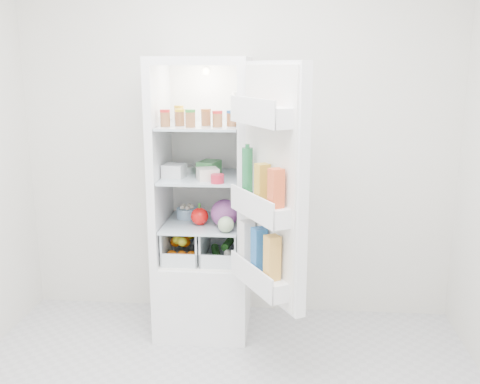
# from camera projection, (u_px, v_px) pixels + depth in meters

# --- Properties ---
(room_walls) EXTENTS (3.02, 3.02, 2.61)m
(room_walls) POSITION_uv_depth(u_px,v_px,m) (204.00, 106.00, 2.15)
(room_walls) COLOR silver
(room_walls) RESTS_ON ground
(refrigerator) EXTENTS (0.60, 0.60, 1.80)m
(refrigerator) POSITION_uv_depth(u_px,v_px,m) (205.00, 231.00, 3.59)
(refrigerator) COLOR white
(refrigerator) RESTS_ON ground
(shelf_low) EXTENTS (0.49, 0.53, 0.01)m
(shelf_low) POSITION_uv_depth(u_px,v_px,m) (203.00, 223.00, 3.51)
(shelf_low) COLOR silver
(shelf_low) RESTS_ON refrigerator
(shelf_mid) EXTENTS (0.49, 0.53, 0.02)m
(shelf_mid) POSITION_uv_depth(u_px,v_px,m) (202.00, 177.00, 3.44)
(shelf_mid) COLOR silver
(shelf_mid) RESTS_ON refrigerator
(shelf_top) EXTENTS (0.49, 0.53, 0.02)m
(shelf_top) POSITION_uv_depth(u_px,v_px,m) (201.00, 126.00, 3.36)
(shelf_top) COLOR silver
(shelf_top) RESTS_ON refrigerator
(crisper_left) EXTENTS (0.23, 0.46, 0.22)m
(crisper_left) POSITION_uv_depth(u_px,v_px,m) (185.00, 241.00, 3.55)
(crisper_left) COLOR silver
(crisper_left) RESTS_ON refrigerator
(crisper_right) EXTENTS (0.23, 0.46, 0.22)m
(crisper_right) POSITION_uv_depth(u_px,v_px,m) (222.00, 242.00, 3.53)
(crisper_right) COLOR silver
(crisper_right) RESTS_ON refrigerator
(condiment_jars) EXTENTS (0.46, 0.32, 0.08)m
(condiment_jars) POSITION_uv_depth(u_px,v_px,m) (195.00, 119.00, 3.27)
(condiment_jars) COLOR #B21919
(condiment_jars) RESTS_ON shelf_top
(squeeze_bottle) EXTENTS (0.07, 0.07, 0.20)m
(squeeze_bottle) POSITION_uv_depth(u_px,v_px,m) (236.00, 108.00, 3.41)
(squeeze_bottle) COLOR white
(squeeze_bottle) RESTS_ON shelf_top
(tub_white) EXTENTS (0.15, 0.15, 0.08)m
(tub_white) POSITION_uv_depth(u_px,v_px,m) (174.00, 171.00, 3.39)
(tub_white) COLOR silver
(tub_white) RESTS_ON shelf_mid
(tub_cream) EXTENTS (0.16, 0.16, 0.07)m
(tub_cream) POSITION_uv_depth(u_px,v_px,m) (208.00, 174.00, 3.31)
(tub_cream) COLOR silver
(tub_cream) RESTS_ON shelf_mid
(tin_red) EXTENTS (0.10, 0.10, 0.05)m
(tin_red) POSITION_uv_depth(u_px,v_px,m) (217.00, 179.00, 3.22)
(tin_red) COLOR #B91B30
(tin_red) RESTS_ON shelf_mid
(foil_tray) EXTENTS (0.21, 0.19, 0.04)m
(foil_tray) POSITION_uv_depth(u_px,v_px,m) (180.00, 169.00, 3.53)
(foil_tray) COLOR #B7B8BB
(foil_tray) RESTS_ON shelf_mid
(tub_green) EXTENTS (0.15, 0.18, 0.09)m
(tub_green) POSITION_uv_depth(u_px,v_px,m) (209.00, 168.00, 3.47)
(tub_green) COLOR #3A8142
(tub_green) RESTS_ON shelf_mid
(red_cabbage) EXTENTS (0.18, 0.18, 0.18)m
(red_cabbage) POSITION_uv_depth(u_px,v_px,m) (225.00, 213.00, 3.39)
(red_cabbage) COLOR #581E57
(red_cabbage) RESTS_ON shelf_low
(bell_pepper) EXTENTS (0.11, 0.11, 0.11)m
(bell_pepper) POSITION_uv_depth(u_px,v_px,m) (200.00, 216.00, 3.43)
(bell_pepper) COLOR red
(bell_pepper) RESTS_ON shelf_low
(mushroom_bowl) EXTENTS (0.16, 0.16, 0.07)m
(mushroom_bowl) POSITION_uv_depth(u_px,v_px,m) (187.00, 213.00, 3.60)
(mushroom_bowl) COLOR #96BBE0
(mushroom_bowl) RESTS_ON shelf_low
(salad_bag) EXTENTS (0.10, 0.10, 0.10)m
(salad_bag) POSITION_uv_depth(u_px,v_px,m) (226.00, 224.00, 3.28)
(salad_bag) COLOR #9BB487
(salad_bag) RESTS_ON shelf_low
(citrus_pile) EXTENTS (0.20, 0.24, 0.16)m
(citrus_pile) POSITION_uv_depth(u_px,v_px,m) (182.00, 247.00, 3.50)
(citrus_pile) COLOR orange
(citrus_pile) RESTS_ON refrigerator
(veg_pile) EXTENTS (0.16, 0.30, 0.10)m
(veg_pile) POSITION_uv_depth(u_px,v_px,m) (222.00, 249.00, 3.54)
(veg_pile) COLOR #24531B
(veg_pile) RESTS_ON refrigerator
(fridge_door) EXTENTS (0.42, 0.56, 1.30)m
(fridge_door) POSITION_uv_depth(u_px,v_px,m) (270.00, 191.00, 2.87)
(fridge_door) COLOR white
(fridge_door) RESTS_ON refrigerator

